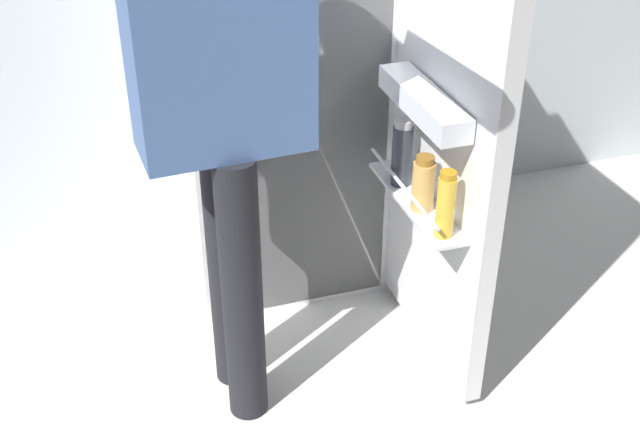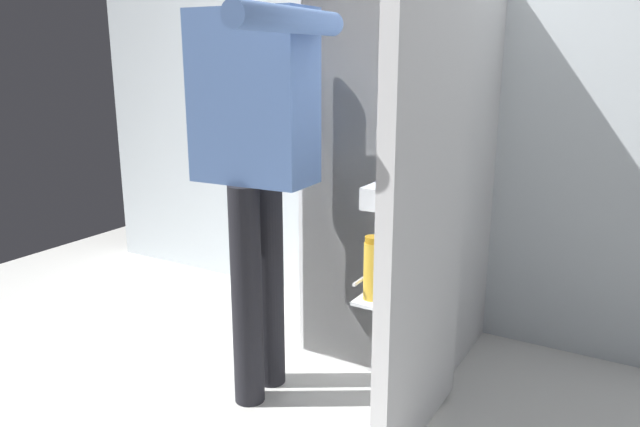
% 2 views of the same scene
% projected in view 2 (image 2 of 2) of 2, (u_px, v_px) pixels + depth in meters
% --- Properties ---
extents(ground_plane, '(5.48, 5.48, 0.00)m').
position_uv_depth(ground_plane, '(338.00, 397.00, 2.46)').
color(ground_plane, silver).
extents(kitchen_wall, '(4.40, 0.10, 2.67)m').
position_uv_depth(kitchen_wall, '(434.00, 59.00, 2.91)').
color(kitchen_wall, silver).
rests_on(kitchen_wall, ground_plane).
extents(refrigerator, '(0.74, 1.31, 1.69)m').
position_uv_depth(refrigerator, '(401.00, 174.00, 2.66)').
color(refrigerator, white).
rests_on(refrigerator, ground_plane).
extents(person, '(0.59, 0.77, 1.77)m').
position_uv_depth(person, '(256.00, 131.00, 2.24)').
color(person, black).
rests_on(person, ground_plane).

